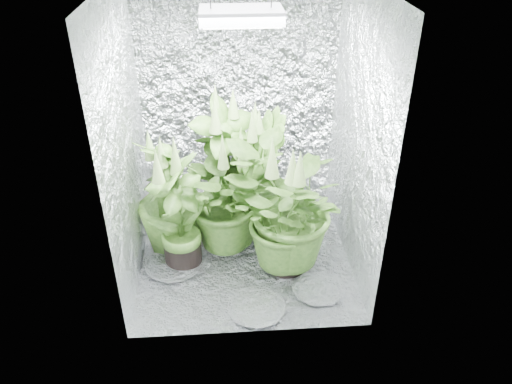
{
  "coord_description": "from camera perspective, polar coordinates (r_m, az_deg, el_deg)",
  "views": [
    {
      "loc": [
        -0.13,
        -3.09,
        2.5
      ],
      "look_at": [
        0.09,
        0.0,
        0.58
      ],
      "focal_mm": 35.0,
      "sensor_mm": 36.0,
      "label": 1
    }
  ],
  "objects": [
    {
      "name": "plant_label",
      "position": [
        3.68,
        4.66,
        -5.07
      ],
      "size": [
        0.05,
        0.04,
        0.08
      ],
      "primitive_type": "cube",
      "rotation": [
        -0.21,
        0.0,
        0.52
      ],
      "color": "white",
      "rests_on": "plant_e"
    },
    {
      "name": "ground",
      "position": [
        3.98,
        -1.29,
        -7.13
      ],
      "size": [
        1.6,
        1.6,
        0.0
      ],
      "primitive_type": "plane",
      "color": "silver",
      "rests_on": "ground"
    },
    {
      "name": "plant_c",
      "position": [
        3.98,
        0.23,
        1.88
      ],
      "size": [
        0.7,
        0.7,
        1.1
      ],
      "rotation": [
        0.0,
        0.0,
        1.25
      ],
      "color": "black",
      "rests_on": "ground"
    },
    {
      "name": "walls",
      "position": [
        3.44,
        -1.48,
        5.93
      ],
      "size": [
        1.62,
        1.62,
        2.0
      ],
      "color": "silver",
      "rests_on": "ground"
    },
    {
      "name": "plant_d",
      "position": [
        3.85,
        -9.93,
        -0.57
      ],
      "size": [
        0.73,
        0.73,
        1.01
      ],
      "rotation": [
        0.0,
        0.0,
        2.38
      ],
      "color": "black",
      "rests_on": "ground"
    },
    {
      "name": "grow_lamp",
      "position": [
        3.17,
        -1.7,
        19.49
      ],
      "size": [
        0.5,
        0.3,
        0.22
      ],
      "color": "gray",
      "rests_on": "ceiling"
    },
    {
      "name": "circulation_fan",
      "position": [
        4.27,
        6.84,
        -2.14
      ],
      "size": [
        0.15,
        0.26,
        0.31
      ],
      "rotation": [
        0.0,
        0.0,
        -0.28
      ],
      "color": "black",
      "rests_on": "ground"
    },
    {
      "name": "plant_b",
      "position": [
        4.02,
        -3.36,
        2.77
      ],
      "size": [
        0.79,
        0.79,
        1.2
      ],
      "rotation": [
        0.0,
        0.0,
        0.54
      ],
      "color": "black",
      "rests_on": "ground"
    },
    {
      "name": "plant_f",
      "position": [
        3.65,
        -8.77,
        -2.28
      ],
      "size": [
        0.62,
        0.62,
        1.05
      ],
      "rotation": [
        0.0,
        0.0,
        4.45
      ],
      "color": "black",
      "rests_on": "ground"
    },
    {
      "name": "plant_e",
      "position": [
        3.58,
        3.66,
        -2.2
      ],
      "size": [
        1.09,
        1.09,
        1.07
      ],
      "rotation": [
        0.0,
        0.0,
        3.46
      ],
      "color": "black",
      "rests_on": "ground"
    },
    {
      "name": "plant_a",
      "position": [
        3.83,
        -3.25,
        -0.43
      ],
      "size": [
        1.02,
        1.02,
        0.98
      ],
      "rotation": [
        0.0,
        0.0,
        0.34
      ],
      "color": "black",
      "rests_on": "ground"
    }
  ]
}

